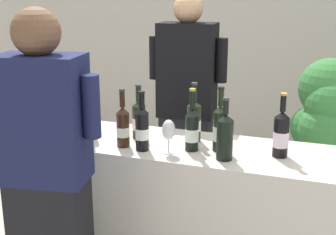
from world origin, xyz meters
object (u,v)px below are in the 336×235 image
wine_bottle_8 (69,111)px  person_guest (49,194)px  wine_bottle_4 (89,120)px  wine_bottle_6 (64,117)px  person_server (187,125)px  wine_bottle_7 (142,128)px  wine_bottle_2 (194,121)px  potted_shrub (326,121)px  wine_bottle_3 (281,134)px  wine_bottle_9 (123,126)px  wine_bottle_0 (220,128)px  wine_bottle_5 (192,129)px  wine_bottle_10 (225,136)px  wine_bottle_1 (139,119)px  wine_glass (169,131)px

wine_bottle_8 → person_guest: (0.27, -0.65, -0.22)m
wine_bottle_4 → wine_bottle_6: bearing=-165.4°
person_server → wine_bottle_7: bearing=-89.5°
wine_bottle_2 → potted_shrub: bearing=59.8°
wine_bottle_3 → wine_bottle_6: bearing=-174.5°
wine_bottle_9 → wine_bottle_3: bearing=9.3°
wine_bottle_3 → person_server: 0.99m
person_server → person_guest: (-0.29, -1.27, -0.02)m
wine_bottle_0 → wine_bottle_4: wine_bottle_0 is taller
wine_bottle_8 → wine_bottle_5: bearing=-7.3°
wine_bottle_10 → potted_shrub: potted_shrub is taller
wine_bottle_5 → person_guest: person_guest is taller
wine_bottle_5 → potted_shrub: size_ratio=0.26×
potted_shrub → wine_bottle_6: bearing=-135.3°
person_guest → potted_shrub: bearing=57.5°
wine_bottle_8 → wine_bottle_4: bearing=-29.7°
wine_bottle_4 → wine_bottle_9: wine_bottle_9 is taller
wine_bottle_3 → potted_shrub: (0.21, 1.29, -0.26)m
wine_bottle_1 → wine_bottle_3: size_ratio=0.94×
wine_bottle_8 → person_guest: 0.74m
wine_bottle_5 → person_server: size_ratio=0.19×
person_guest → potted_shrub: (1.21, 1.90, -0.03)m
wine_bottle_7 → wine_bottle_4: bearing=168.1°
wine_bottle_3 → wine_bottle_4: bearing=-175.8°
wine_bottle_1 → wine_bottle_0: bearing=-6.1°
wine_glass → person_guest: 0.68m
wine_bottle_5 → wine_bottle_0: bearing=18.4°
wine_bottle_6 → person_server: 0.94m
wine_bottle_1 → wine_bottle_5: wine_bottle_5 is taller
wine_bottle_1 → person_guest: bearing=-106.9°
wine_glass → person_guest: (-0.44, -0.46, -0.23)m
wine_bottle_0 → wine_bottle_10: bearing=-65.9°
wine_bottle_4 → wine_bottle_8: bearing=150.3°
wine_bottle_6 → wine_bottle_1: bearing=20.0°
wine_bottle_7 → person_server: 0.84m
wine_bottle_4 → wine_bottle_7: (0.36, -0.08, 0.01)m
wine_bottle_4 → wine_bottle_8: 0.23m
wine_bottle_2 → person_guest: size_ratio=0.20×
wine_bottle_6 → potted_shrub: (1.42, 1.40, -0.26)m
wine_bottle_2 → person_server: size_ratio=0.19×
wine_bottle_2 → wine_bottle_4: 0.60m
wine_bottle_2 → wine_bottle_7: (-0.22, -0.24, 0.00)m
wine_bottle_6 → wine_bottle_7: wine_bottle_6 is taller
wine_bottle_3 → person_server: bearing=137.3°
wine_bottle_10 → potted_shrub: bearing=71.8°
wine_bottle_5 → potted_shrub: same height
wine_bottle_6 → wine_bottle_10: bearing=-1.7°
wine_glass → wine_bottle_8: bearing=165.4°
wine_bottle_0 → wine_bottle_4: (-0.76, -0.06, -0.01)m
wine_bottle_7 → potted_shrub: potted_shrub is taller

